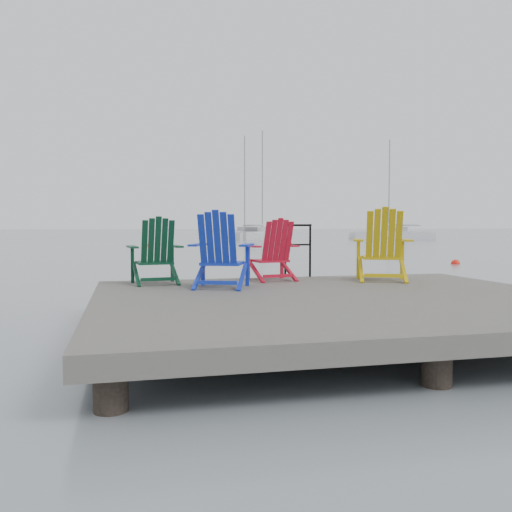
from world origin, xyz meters
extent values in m
plane|color=slate|center=(0.00, 0.00, 0.00)|extent=(400.00, 400.00, 0.00)
cube|color=#2A2825|center=(0.00, 0.00, 0.40)|extent=(6.00, 5.00, 0.20)
cylinder|color=black|center=(-2.70, -2.20, -0.30)|extent=(0.26, 0.26, 1.20)
cylinder|color=black|center=(0.00, -2.20, -0.30)|extent=(0.26, 0.26, 1.20)
cylinder|color=black|center=(-2.70, 2.20, -0.30)|extent=(0.26, 0.26, 1.20)
cylinder|color=black|center=(0.00, 2.20, -0.30)|extent=(0.26, 0.26, 1.20)
cylinder|color=black|center=(2.70, 2.20, -0.30)|extent=(0.26, 0.26, 1.20)
cylinder|color=black|center=(0.03, 2.45, 0.95)|extent=(0.04, 0.04, 0.90)
cylinder|color=black|center=(0.47, 2.45, 0.95)|extent=(0.04, 0.04, 0.90)
cylinder|color=black|center=(0.25, 2.45, 1.38)|extent=(0.48, 0.04, 0.04)
cylinder|color=black|center=(0.25, 2.45, 1.05)|extent=(0.44, 0.03, 0.03)
cube|color=#09331E|center=(-2.16, 2.00, 0.81)|extent=(0.56, 0.51, 0.04)
cube|color=#09331E|center=(-2.49, 2.15, 0.77)|extent=(0.05, 0.05, 0.54)
cube|color=#09331E|center=(-1.88, 2.22, 0.77)|extent=(0.05, 0.05, 0.54)
cube|color=#09331E|center=(-2.49, 1.94, 1.06)|extent=(0.18, 0.60, 0.03)
cube|color=#09331E|center=(-1.84, 2.01, 1.06)|extent=(0.18, 0.60, 0.03)
cube|color=#09331E|center=(-2.13, 1.69, 1.14)|extent=(0.50, 0.30, 0.66)
cube|color=#112BB5|center=(-1.25, 1.26, 0.84)|extent=(0.70, 0.66, 0.04)
cube|color=#112BB5|center=(-1.49, 1.58, 0.79)|extent=(0.07, 0.07, 0.59)
cube|color=#112BB5|center=(-0.87, 1.34, 0.79)|extent=(0.07, 0.07, 0.59)
cube|color=#112BB5|center=(-1.59, 1.37, 1.10)|extent=(0.35, 0.64, 0.03)
cube|color=#112BB5|center=(-0.93, 1.12, 1.10)|extent=(0.35, 0.64, 0.03)
cube|color=#112BB5|center=(-1.38, 0.95, 1.19)|extent=(0.58, 0.44, 0.72)
cube|color=#B50D23|center=(-0.33, 2.10, 0.81)|extent=(0.57, 0.52, 0.04)
cube|color=#B50D23|center=(-0.66, 2.24, 0.77)|extent=(0.05, 0.05, 0.53)
cube|color=#B50D23|center=(-0.07, 2.33, 0.77)|extent=(0.05, 0.05, 0.53)
cube|color=#B50D23|center=(-0.65, 2.03, 1.05)|extent=(0.20, 0.59, 0.03)
cube|color=#B50D23|center=(-0.01, 2.13, 1.05)|extent=(0.20, 0.59, 0.03)
cube|color=#B50D23|center=(-0.29, 1.79, 1.13)|extent=(0.50, 0.31, 0.65)
cube|color=#C4A40A|center=(1.39, 1.64, 0.86)|extent=(0.74, 0.70, 0.04)
cube|color=#C4A40A|center=(1.14, 1.97, 0.81)|extent=(0.07, 0.07, 0.63)
cube|color=#C4A40A|center=(1.80, 1.72, 0.81)|extent=(0.07, 0.07, 0.63)
cube|color=#C4A40A|center=(1.03, 1.76, 1.14)|extent=(0.37, 0.68, 0.03)
cube|color=#C4A40A|center=(1.74, 1.49, 1.14)|extent=(0.37, 0.68, 0.03)
cube|color=#C4A40A|center=(1.26, 1.30, 1.24)|extent=(0.61, 0.46, 0.76)
cube|color=silver|center=(9.25, 47.59, 0.25)|extent=(2.21, 7.79, 1.10)
cube|color=#9E9EA3|center=(9.26, 47.20, 0.95)|extent=(1.47, 2.36, 0.55)
cylinder|color=gray|center=(9.24, 47.98, 5.64)|extent=(0.12, 0.12, 9.67)
cube|color=silver|center=(10.34, 45.83, 0.25)|extent=(7.20, 6.97, 1.10)
cube|color=#9E9EA3|center=(10.06, 45.56, 0.95)|extent=(2.73, 2.69, 0.55)
cylinder|color=gray|center=(10.63, 46.10, 5.77)|extent=(0.12, 0.12, 9.94)
cube|color=silver|center=(23.40, 43.36, 0.25)|extent=(7.37, 4.88, 1.10)
cube|color=#9E9EA3|center=(23.73, 43.21, 0.95)|extent=(2.54, 2.14, 0.55)
cylinder|color=gray|center=(23.07, 43.52, 5.35)|extent=(0.12, 0.12, 9.10)
sphere|color=red|center=(8.87, 10.82, 0.00)|extent=(0.32, 0.32, 0.32)
sphere|color=red|center=(-1.32, 30.21, 0.00)|extent=(0.38, 0.38, 0.38)
sphere|color=red|center=(9.31, 32.48, 0.00)|extent=(0.36, 0.36, 0.36)
sphere|color=#F33D0E|center=(8.28, 30.57, 0.00)|extent=(0.39, 0.39, 0.39)
camera|label=1|loc=(-2.57, -6.28, 1.38)|focal=38.00mm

